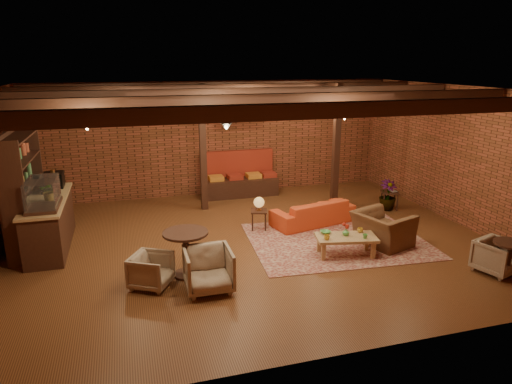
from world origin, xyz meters
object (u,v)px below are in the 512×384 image
object	(u,v)px
sofa	(313,212)
coffee_table	(345,238)
round_table_left	(186,246)
round_table_right	(510,254)
side_table_lamp	(259,205)
armchair_a	(151,269)
armchair_far	(497,255)
plant_tall	(390,165)
side_table_book	(390,193)
armchair_right	(383,224)
armchair_b	(208,268)

from	to	relation	value
sofa	coffee_table	bearing A→B (deg)	73.79
round_table_left	round_table_right	distance (m)	5.73
side_table_lamp	armchair_a	xyz separation A→B (m)	(-2.56, -2.14, -0.26)
armchair_far	plant_tall	xyz separation A→B (m)	(0.07, 3.78, 0.84)
side_table_book	armchair_far	size ratio (longest dim) A/B	0.80
round_table_left	plant_tall	bearing A→B (deg)	22.78
sofa	armchair_right	world-z (taller)	armchair_right
plant_tall	armchair_a	bearing A→B (deg)	-157.32
coffee_table	side_table_book	distance (m)	3.41
armchair_b	side_table_book	xyz separation A→B (m)	(5.33, 3.01, 0.03)
side_table_lamp	armchair_right	bearing A→B (deg)	-35.93
armchair_b	round_table_right	world-z (taller)	armchair_b
armchair_right	side_table_book	size ratio (longest dim) A/B	1.99
round_table_left	coffee_table	bearing A→B (deg)	0.07
armchair_right	plant_tall	world-z (taller)	plant_tall
armchair_a	plant_tall	bearing A→B (deg)	-38.20
armchair_a	round_table_right	bearing A→B (deg)	-74.12
coffee_table	armchair_right	size ratio (longest dim) A/B	1.18
round_table_left	side_table_book	distance (m)	6.09
sofa	plant_tall	size ratio (longest dim) A/B	0.84
round_table_right	side_table_lamp	bearing A→B (deg)	134.80
coffee_table	round_table_right	size ratio (longest dim) A/B	1.89
round_table_left	round_table_right	xyz separation A→B (m)	(5.48, -1.69, -0.12)
coffee_table	armchair_far	size ratio (longest dim) A/B	1.89
sofa	side_table_book	world-z (taller)	sofa
side_table_book	armchair_far	world-z (taller)	armchair_far
coffee_table	side_table_book	xyz separation A→B (m)	(2.46, 2.36, 0.07)
armchair_b	side_table_book	size ratio (longest dim) A/B	1.48
coffee_table	round_table_right	xyz separation A→B (m)	(2.33, -1.70, 0.09)
coffee_table	round_table_right	world-z (taller)	round_table_right
armchair_right	armchair_b	bearing A→B (deg)	85.22
coffee_table	side_table_lamp	size ratio (longest dim) A/B	1.66
side_table_lamp	sofa	bearing A→B (deg)	-0.62
side_table_lamp	armchair_a	world-z (taller)	side_table_lamp
armchair_b	round_table_left	bearing A→B (deg)	114.62
round_table_right	armchair_far	world-z (taller)	same
coffee_table	plant_tall	bearing A→B (deg)	44.30
sofa	round_table_right	bearing A→B (deg)	108.92
sofa	armchair_a	bearing A→B (deg)	15.66
round_table_left	armchair_b	world-z (taller)	round_table_left
round_table_left	sofa	bearing A→B (deg)	29.98
sofa	armchair_far	size ratio (longest dim) A/B	2.93
sofa	plant_tall	distance (m)	2.48
sofa	round_table_right	size ratio (longest dim) A/B	2.94
round_table_left	armchair_b	xyz separation A→B (m)	(0.28, -0.64, -0.17)
armchair_far	plant_tall	size ratio (longest dim) A/B	0.29
armchair_right	round_table_right	xyz separation A→B (m)	(1.34, -1.97, -0.02)
sofa	armchair_far	xyz separation A→B (m)	(2.20, -3.33, 0.05)
side_table_lamp	plant_tall	size ratio (longest dim) A/B	0.33
side_table_book	side_table_lamp	bearing A→B (deg)	-172.62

